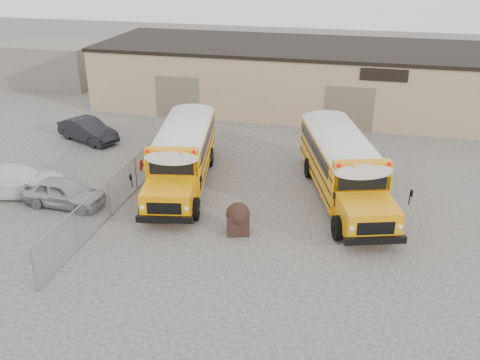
% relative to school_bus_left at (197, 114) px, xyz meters
% --- Properties ---
extents(ground, '(120.00, 120.00, 0.00)m').
position_rel_school_bus_left_xyz_m(ground, '(5.19, -10.79, -1.75)').
color(ground, '#3D3B38').
rests_on(ground, ground).
extents(warehouse, '(30.20, 10.20, 4.67)m').
position_rel_school_bus_left_xyz_m(warehouse, '(5.19, 9.21, 0.63)').
color(warehouse, tan).
rests_on(warehouse, ground).
extents(chainlink_fence, '(0.07, 18.07, 1.81)m').
position_rel_school_bus_left_xyz_m(chainlink_fence, '(-0.81, -7.79, -0.84)').
color(chainlink_fence, gray).
rests_on(chainlink_fence, ground).
extents(distant_building_left, '(8.00, 6.00, 3.60)m').
position_rel_school_bus_left_xyz_m(distant_building_left, '(-16.81, 11.21, 0.05)').
color(distant_building_left, slate).
rests_on(distant_building_left, ground).
extents(school_bus_left, '(4.36, 10.59, 3.02)m').
position_rel_school_bus_left_xyz_m(school_bus_left, '(0.00, 0.00, 0.00)').
color(school_bus_left, orange).
rests_on(school_bus_left, ground).
extents(school_bus_right, '(5.63, 10.85, 3.09)m').
position_rel_school_bus_left_xyz_m(school_bus_right, '(7.49, 0.27, 0.04)').
color(school_bus_right, orange).
rests_on(school_bus_right, ground).
extents(tarp_bundle, '(1.17, 1.11, 1.44)m').
position_rel_school_bus_left_xyz_m(tarp_bundle, '(5.32, -10.87, -1.01)').
color(tarp_bundle, black).
rests_on(tarp_bundle, ground).
extents(car_silver, '(4.12, 1.81, 1.38)m').
position_rel_school_bus_left_xyz_m(car_silver, '(-3.45, -10.29, -1.05)').
color(car_silver, '#ABABAF').
rests_on(car_silver, ground).
extents(car_white, '(5.61, 3.49, 1.52)m').
position_rel_school_bus_left_xyz_m(car_white, '(-6.51, -9.79, -0.99)').
color(car_white, white).
rests_on(car_white, ground).
extents(car_dark, '(4.61, 3.13, 1.44)m').
position_rel_school_bus_left_xyz_m(car_dark, '(-6.79, -1.72, -1.03)').
color(car_dark, black).
rests_on(car_dark, ground).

